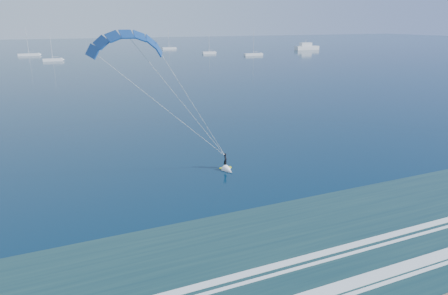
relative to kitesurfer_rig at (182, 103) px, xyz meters
name	(u,v)px	position (x,y,z in m)	size (l,w,h in m)	color
kitesurfer_rig	(182,103)	(0.00, 0.00, 0.00)	(18.04, 6.84, 18.21)	yellow
motor_yacht	(307,47)	(141.30, 180.63, -7.65)	(16.27, 4.34, 6.56)	white
sailboat_2	(29,55)	(-21.92, 200.53, -8.72)	(10.86, 2.40, 14.35)	white
sailboat_3	(53,60)	(-10.86, 163.40, -8.73)	(8.65, 2.40, 12.01)	white
sailboat_4	(169,48)	(61.16, 220.82, -8.73)	(9.29, 2.40, 12.55)	white
sailboat_5	(209,53)	(71.64, 175.28, -8.74)	(7.87, 2.40, 10.85)	white
sailboat_6	(253,54)	(89.05, 154.27, -8.72)	(10.53, 2.40, 14.02)	white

